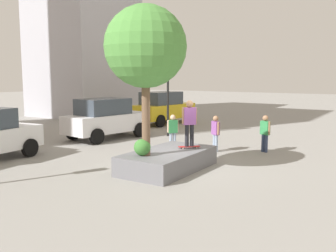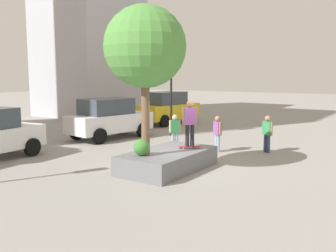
# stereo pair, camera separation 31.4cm
# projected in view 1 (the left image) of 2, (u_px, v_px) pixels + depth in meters

# --- Properties ---
(ground_plane) EXTENTS (120.00, 120.00, 0.00)m
(ground_plane) POSITION_uv_depth(u_px,v_px,m) (172.00, 168.00, 13.85)
(ground_plane) COLOR gray
(planter_ledge) EXTENTS (3.74, 2.05, 0.68)m
(planter_ledge) POSITION_uv_depth(u_px,v_px,m) (168.00, 160.00, 13.61)
(planter_ledge) COLOR slate
(planter_ledge) RESTS_ON ground
(plaza_tree) EXTENTS (2.70, 2.70, 4.95)m
(plaza_tree) POSITION_uv_depth(u_px,v_px,m) (145.00, 47.00, 12.38)
(plaza_tree) COLOR brown
(plaza_tree) RESTS_ON planter_ledge
(boxwood_shrub) EXTENTS (0.57, 0.57, 0.57)m
(boxwood_shrub) POSITION_uv_depth(u_px,v_px,m) (142.00, 147.00, 12.77)
(boxwood_shrub) COLOR #3D7A33
(boxwood_shrub) RESTS_ON planter_ledge
(skateboard) EXTENTS (0.71, 0.72, 0.07)m
(skateboard) POSITION_uv_depth(u_px,v_px,m) (189.00, 147.00, 14.08)
(skateboard) COLOR #A51E1E
(skateboard) RESTS_ON planter_ledge
(skateboarder) EXTENTS (0.47, 0.45, 1.70)m
(skateboarder) POSITION_uv_depth(u_px,v_px,m) (189.00, 120.00, 13.95)
(skateboarder) COLOR black
(skateboarder) RESTS_ON skateboard
(police_car) EXTENTS (4.82, 2.66, 2.14)m
(police_car) POSITION_uv_depth(u_px,v_px,m) (106.00, 118.00, 20.18)
(police_car) COLOR white
(police_car) RESTS_ON ground
(taxi_cab) EXTENTS (4.96, 2.67, 2.22)m
(taxi_cab) POSITION_uv_depth(u_px,v_px,m) (163.00, 108.00, 26.33)
(taxi_cab) COLOR gold
(taxi_cab) RESTS_ON ground
(traffic_light_corner) EXTENTS (0.30, 0.35, 4.82)m
(traffic_light_corner) POSITION_uv_depth(u_px,v_px,m) (168.00, 77.00, 20.73)
(traffic_light_corner) COLOR black
(traffic_light_corner) RESTS_ON ground
(pedestrian_crossing) EXTENTS (0.39, 0.47, 1.59)m
(pedestrian_crossing) POSITION_uv_depth(u_px,v_px,m) (216.00, 131.00, 16.76)
(pedestrian_crossing) COLOR #8C9EB7
(pedestrian_crossing) RESTS_ON ground
(bystander_watching) EXTENTS (0.34, 0.51, 1.62)m
(bystander_watching) POSITION_uv_depth(u_px,v_px,m) (265.00, 131.00, 16.66)
(bystander_watching) COLOR navy
(bystander_watching) RESTS_ON ground
(passerby_with_bag) EXTENTS (0.44, 0.40, 1.58)m
(passerby_with_bag) POSITION_uv_depth(u_px,v_px,m) (173.00, 129.00, 17.33)
(passerby_with_bag) COLOR #8C9EB7
(passerby_with_bag) RESTS_ON ground
(brick_midrise) EXTENTS (7.28, 6.70, 14.92)m
(brick_midrise) POSITION_uv_depth(u_px,v_px,m) (84.00, 25.00, 31.47)
(brick_midrise) COLOR #B2B2BC
(brick_midrise) RESTS_ON ground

